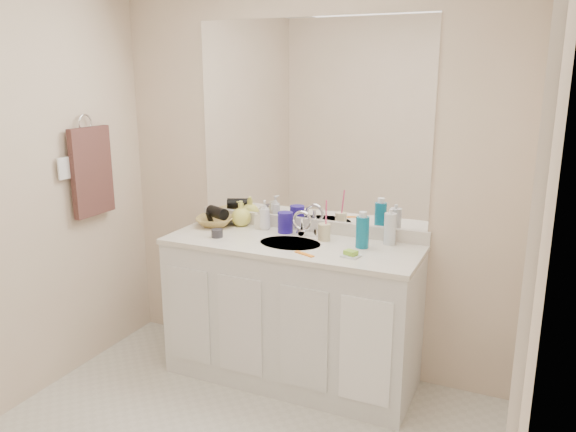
% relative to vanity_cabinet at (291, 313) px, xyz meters
% --- Properties ---
extents(wall_back, '(2.60, 0.02, 2.40)m').
position_rel_vanity_cabinet_xyz_m(wall_back, '(0.00, 0.28, 0.77)').
color(wall_back, beige).
rests_on(wall_back, floor).
extents(wall_right, '(0.02, 2.60, 2.40)m').
position_rel_vanity_cabinet_xyz_m(wall_right, '(1.30, -1.02, 0.77)').
color(wall_right, beige).
rests_on(wall_right, floor).
extents(vanity_cabinet, '(1.50, 0.55, 0.85)m').
position_rel_vanity_cabinet_xyz_m(vanity_cabinet, '(0.00, 0.00, 0.00)').
color(vanity_cabinet, silver).
rests_on(vanity_cabinet, floor).
extents(countertop, '(1.52, 0.57, 0.03)m').
position_rel_vanity_cabinet_xyz_m(countertop, '(0.00, 0.00, 0.44)').
color(countertop, silver).
rests_on(countertop, vanity_cabinet).
extents(backsplash, '(1.52, 0.03, 0.08)m').
position_rel_vanity_cabinet_xyz_m(backsplash, '(0.00, 0.26, 0.50)').
color(backsplash, beige).
rests_on(backsplash, countertop).
extents(sink_basin, '(0.37, 0.37, 0.02)m').
position_rel_vanity_cabinet_xyz_m(sink_basin, '(0.00, -0.02, 0.44)').
color(sink_basin, beige).
rests_on(sink_basin, countertop).
extents(faucet, '(0.02, 0.02, 0.11)m').
position_rel_vanity_cabinet_xyz_m(faucet, '(0.00, 0.16, 0.51)').
color(faucet, silver).
rests_on(faucet, countertop).
extents(mirror, '(1.48, 0.01, 1.20)m').
position_rel_vanity_cabinet_xyz_m(mirror, '(0.00, 0.27, 1.14)').
color(mirror, white).
rests_on(mirror, wall_back).
extents(blue_mug, '(0.10, 0.10, 0.13)m').
position_rel_vanity_cabinet_xyz_m(blue_mug, '(-0.12, 0.17, 0.52)').
color(blue_mug, '#22148D').
rests_on(blue_mug, countertop).
extents(tan_cup, '(0.10, 0.10, 0.10)m').
position_rel_vanity_cabinet_xyz_m(tan_cup, '(0.16, 0.11, 0.51)').
color(tan_cup, beige).
rests_on(tan_cup, countertop).
extents(toothbrush, '(0.02, 0.04, 0.20)m').
position_rel_vanity_cabinet_xyz_m(toothbrush, '(0.17, 0.11, 0.60)').
color(toothbrush, '#E83D73').
rests_on(toothbrush, tan_cup).
extents(mouthwash_bottle, '(0.09, 0.09, 0.18)m').
position_rel_vanity_cabinet_xyz_m(mouthwash_bottle, '(0.41, 0.07, 0.54)').
color(mouthwash_bottle, '#0B6687').
rests_on(mouthwash_bottle, countertop).
extents(clear_pump_bottle, '(0.09, 0.09, 0.18)m').
position_rel_vanity_cabinet_xyz_m(clear_pump_bottle, '(0.54, 0.20, 0.55)').
color(clear_pump_bottle, silver).
rests_on(clear_pump_bottle, countertop).
extents(soap_dish, '(0.11, 0.09, 0.01)m').
position_rel_vanity_cabinet_xyz_m(soap_dish, '(0.40, -0.12, 0.46)').
color(soap_dish, white).
rests_on(soap_dish, countertop).
extents(green_soap, '(0.08, 0.07, 0.02)m').
position_rel_vanity_cabinet_xyz_m(green_soap, '(0.40, -0.12, 0.48)').
color(green_soap, '#85C22F').
rests_on(green_soap, soap_dish).
extents(orange_comb, '(0.13, 0.07, 0.01)m').
position_rel_vanity_cabinet_xyz_m(orange_comb, '(0.16, -0.18, 0.46)').
color(orange_comb, orange).
rests_on(orange_comb, countertop).
extents(dark_jar, '(0.09, 0.09, 0.05)m').
position_rel_vanity_cabinet_xyz_m(dark_jar, '(-0.45, -0.09, 0.48)').
color(dark_jar, '#2B2A2F').
rests_on(dark_jar, countertop).
extents(soap_bottle_white, '(0.09, 0.10, 0.19)m').
position_rel_vanity_cabinet_xyz_m(soap_bottle_white, '(-0.27, 0.18, 0.55)').
color(soap_bottle_white, white).
rests_on(soap_bottle_white, countertop).
extents(soap_bottle_cream, '(0.08, 0.08, 0.15)m').
position_rel_vanity_cabinet_xyz_m(soap_bottle_cream, '(-0.30, 0.19, 0.53)').
color(soap_bottle_cream, beige).
rests_on(soap_bottle_cream, countertop).
extents(soap_bottle_yellow, '(0.17, 0.17, 0.16)m').
position_rel_vanity_cabinet_xyz_m(soap_bottle_yellow, '(-0.45, 0.20, 0.54)').
color(soap_bottle_yellow, '#DAD755').
rests_on(soap_bottle_yellow, countertop).
extents(wicker_basket, '(0.31, 0.31, 0.06)m').
position_rel_vanity_cabinet_xyz_m(wicker_basket, '(-0.60, 0.13, 0.48)').
color(wicker_basket, '#A18140').
rests_on(wicker_basket, countertop).
extents(hair_dryer, '(0.17, 0.13, 0.08)m').
position_rel_vanity_cabinet_xyz_m(hair_dryer, '(-0.58, 0.13, 0.54)').
color(hair_dryer, black).
rests_on(hair_dryer, wicker_basket).
extents(towel_ring, '(0.01, 0.11, 0.11)m').
position_rel_vanity_cabinet_xyz_m(towel_ring, '(-1.27, -0.25, 1.12)').
color(towel_ring, silver).
rests_on(towel_ring, wall_left).
extents(hand_towel, '(0.04, 0.32, 0.55)m').
position_rel_vanity_cabinet_xyz_m(hand_towel, '(-1.25, -0.25, 0.82)').
color(hand_towel, '#311C1A').
rests_on(hand_towel, towel_ring).
extents(switch_plate, '(0.01, 0.08, 0.13)m').
position_rel_vanity_cabinet_xyz_m(switch_plate, '(-1.27, -0.45, 0.88)').
color(switch_plate, white).
rests_on(switch_plate, wall_left).
extents(door, '(0.02, 0.82, 2.00)m').
position_rel_vanity_cabinet_xyz_m(door, '(1.29, -1.32, 0.57)').
color(door, white).
rests_on(door, floor).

